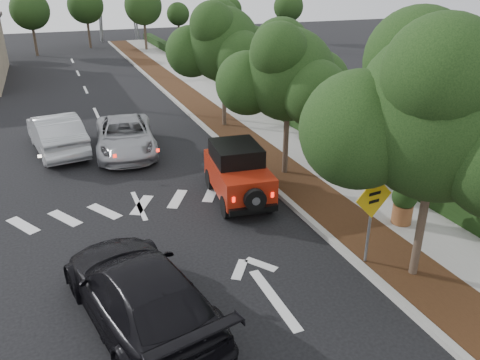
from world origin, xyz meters
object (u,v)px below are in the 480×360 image
red_jeep (237,171)px  silver_suv_ahead (125,136)px  black_suv_oncoming (140,292)px  speed_hump_sign (372,208)px

red_jeep → silver_suv_ahead: bearing=121.2°
red_jeep → black_suv_oncoming: bearing=-124.0°
silver_suv_ahead → speed_hump_sign: size_ratio=2.11×
speed_hump_sign → red_jeep: bearing=101.6°
speed_hump_sign → silver_suv_ahead: bearing=105.7°
red_jeep → black_suv_oncoming: size_ratio=0.70×
silver_suv_ahead → red_jeep: bearing=-58.4°
red_jeep → silver_suv_ahead: red_jeep is taller
silver_suv_ahead → black_suv_oncoming: black_suv_oncoming is taller
red_jeep → speed_hump_sign: bearing=-66.3°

